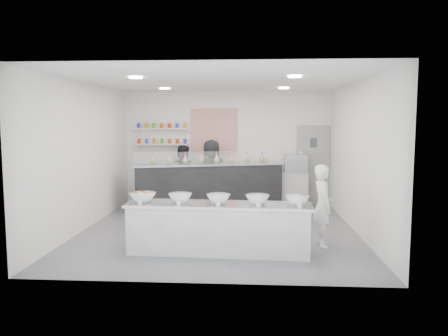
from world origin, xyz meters
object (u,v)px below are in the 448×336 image
at_px(espresso_ledge, 285,188).
at_px(woman_prep, 323,206).
at_px(staff_right, 212,173).
at_px(espresso_machine, 296,163).
at_px(prep_counter, 218,228).
at_px(back_bar, 209,186).
at_px(staff_left, 182,175).

distance_m(espresso_ledge, woman_prep, 3.87).
bearing_deg(staff_right, espresso_machine, 164.44).
bearing_deg(prep_counter, back_bar, 100.63).
relative_size(espresso_ledge, staff_right, 0.69).
height_order(prep_counter, espresso_ledge, espresso_ledge).
bearing_deg(espresso_machine, back_bar, -165.61).
xyz_separation_m(prep_counter, espresso_machine, (1.72, 4.37, 0.69)).
relative_size(staff_left, staff_right, 0.92).
distance_m(espresso_ledge, espresso_machine, 0.72).
bearing_deg(espresso_machine, woman_prep, -88.68).
bearing_deg(staff_right, staff_left, -20.21).
distance_m(back_bar, woman_prep, 4.02).
height_order(espresso_machine, staff_right, staff_right).
xyz_separation_m(back_bar, woman_prep, (2.33, -3.27, 0.15)).
bearing_deg(staff_right, espresso_ledge, 165.11).
bearing_deg(back_bar, prep_counter, -98.02).
relative_size(espresso_machine, staff_left, 0.37).
relative_size(espresso_ledge, woman_prep, 0.83).
height_order(staff_left, staff_right, staff_right).
distance_m(woman_prep, staff_left, 4.79).
xyz_separation_m(back_bar, staff_left, (-0.75, 0.40, 0.22)).
bearing_deg(woman_prep, espresso_ledge, -1.67).
bearing_deg(woman_prep, prep_counter, 99.03).
bearing_deg(espresso_ledge, espresso_machine, 0.00).
xyz_separation_m(prep_counter, staff_left, (-1.28, 4.19, 0.37)).
height_order(back_bar, staff_left, staff_left).
relative_size(prep_counter, back_bar, 0.82).
height_order(espresso_ledge, woman_prep, woman_prep).
xyz_separation_m(woman_prep, staff_left, (-3.08, 3.66, 0.07)).
relative_size(back_bar, woman_prep, 2.58).
distance_m(prep_counter, woman_prep, 1.90).
height_order(back_bar, woman_prep, woman_prep).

